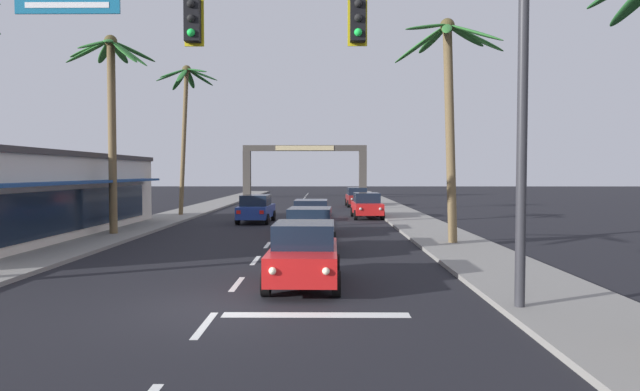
% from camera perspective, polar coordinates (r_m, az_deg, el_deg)
% --- Properties ---
extents(ground_plane, '(220.00, 220.00, 0.00)m').
position_cam_1_polar(ground_plane, '(13.13, -10.20, -11.09)').
color(ground_plane, black).
extents(sidewalk_right, '(3.20, 110.00, 0.14)m').
position_cam_1_polar(sidewalk_right, '(33.13, 9.87, -2.83)').
color(sidewalk_right, gray).
rests_on(sidewalk_right, ground).
extents(sidewalk_left, '(3.20, 110.00, 0.14)m').
position_cam_1_polar(sidewalk_left, '(34.23, -16.87, -2.73)').
color(sidewalk_left, gray).
rests_on(sidewalk_left, ground).
extents(lane_markings, '(4.28, 89.07, 0.01)m').
position_cam_1_polar(lane_markings, '(33.05, -2.92, -2.93)').
color(lane_markings, silver).
rests_on(lane_markings, ground).
extents(traffic_signal_mast, '(10.94, 0.40, 7.66)m').
position_cam_1_polar(traffic_signal_mast, '(12.45, 4.85, 13.59)').
color(traffic_signal_mast, '#2D2D33').
rests_on(traffic_signal_mast, ground).
extents(sedan_lead_at_stop_bar, '(2.00, 4.47, 1.68)m').
position_cam_1_polar(sedan_lead_at_stop_bar, '(15.38, -1.61, -5.84)').
color(sedan_lead_at_stop_bar, red).
rests_on(sedan_lead_at_stop_bar, ground).
extents(sedan_third_in_queue, '(2.08, 4.50, 1.68)m').
position_cam_1_polar(sedan_third_in_queue, '(21.68, -1.04, -3.45)').
color(sedan_third_in_queue, silver).
rests_on(sedan_third_in_queue, ground).
extents(sedan_fifth_in_queue, '(1.99, 4.47, 1.68)m').
position_cam_1_polar(sedan_fifth_in_queue, '(28.00, -0.90, -2.14)').
color(sedan_fifth_in_queue, red).
rests_on(sedan_fifth_in_queue, ground).
extents(sedan_oncoming_far, '(2.09, 4.50, 1.68)m').
position_cam_1_polar(sedan_oncoming_far, '(34.46, -6.44, -1.31)').
color(sedan_oncoming_far, navy).
rests_on(sedan_oncoming_far, ground).
extents(sedan_parked_nearest_kerb, '(2.05, 4.49, 1.68)m').
position_cam_1_polar(sedan_parked_nearest_kerb, '(50.55, 3.74, -0.14)').
color(sedan_parked_nearest_kerb, maroon).
rests_on(sedan_parked_nearest_kerb, ground).
extents(sedan_parked_mid_kerb, '(2.04, 4.49, 1.68)m').
position_cam_1_polar(sedan_parked_mid_kerb, '(37.68, 4.73, -0.99)').
color(sedan_parked_mid_kerb, red).
rests_on(sedan_parked_mid_kerb, ground).
extents(palm_left_second, '(4.12, 4.42, 9.49)m').
position_cam_1_polar(palm_left_second, '(28.83, -20.25, 9.66)').
color(palm_left_second, brown).
rests_on(palm_left_second, ground).
extents(palm_left_third, '(4.15, 3.94, 10.32)m').
position_cam_1_polar(palm_left_third, '(40.11, -13.37, 9.01)').
color(palm_left_third, brown).
rests_on(palm_left_third, ground).
extents(palm_right_second, '(4.56, 4.92, 9.33)m').
position_cam_1_polar(palm_right_second, '(24.20, 12.88, 10.75)').
color(palm_right_second, brown).
rests_on(palm_right_second, ground).
extents(storefront_strip_left, '(8.49, 19.80, 3.97)m').
position_cam_1_polar(storefront_strip_left, '(29.65, -29.06, 0.02)').
color(storefront_strip_left, beige).
rests_on(storefront_strip_left, ground).
extents(town_gateway_arch, '(14.97, 0.90, 6.32)m').
position_cam_1_polar(town_gateway_arch, '(68.79, -1.54, 3.26)').
color(town_gateway_arch, '#423D38').
rests_on(town_gateway_arch, ground).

